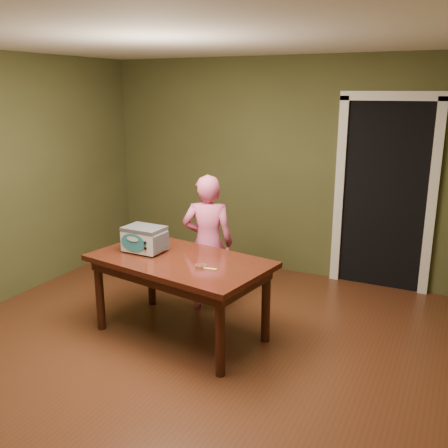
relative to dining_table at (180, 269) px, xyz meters
name	(u,v)px	position (x,y,z in m)	size (l,w,h in m)	color
floor	(169,359)	(0.13, -0.42, -0.65)	(5.00, 5.00, 0.00)	#552918
room_shell	(162,159)	(0.13, -0.42, 1.06)	(4.52, 5.02, 2.61)	#4E512B
doorway	(388,192)	(1.43, 2.36, 0.41)	(1.10, 0.66, 2.25)	black
dining_table	(180,269)	(0.00, 0.00, 0.00)	(1.72, 1.14, 0.75)	#39180D
toy_oven	(144,238)	(-0.39, 0.02, 0.23)	(0.40, 0.28, 0.24)	#4C4F54
baking_pan	(201,266)	(0.28, -0.11, 0.11)	(0.10, 0.10, 0.02)	silver
spatula	(206,268)	(0.34, -0.13, 0.10)	(0.18, 0.03, 0.01)	#E5D063
child	(208,243)	(-0.05, 0.63, 0.06)	(0.52, 0.34, 1.41)	#DF5C8D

